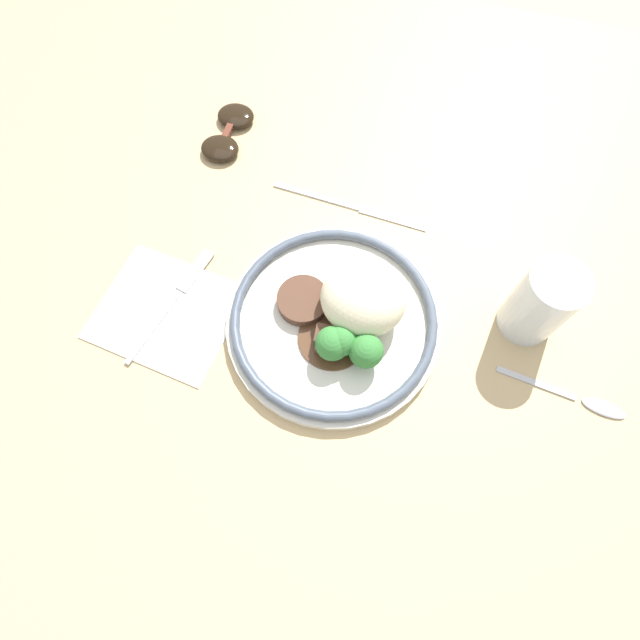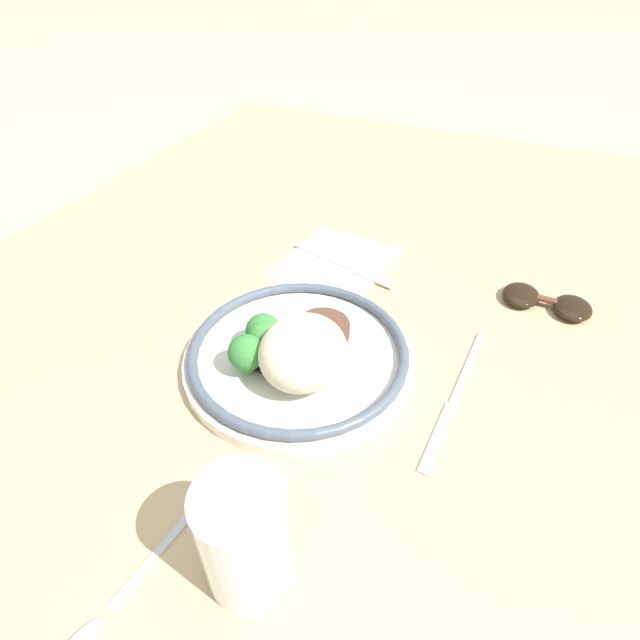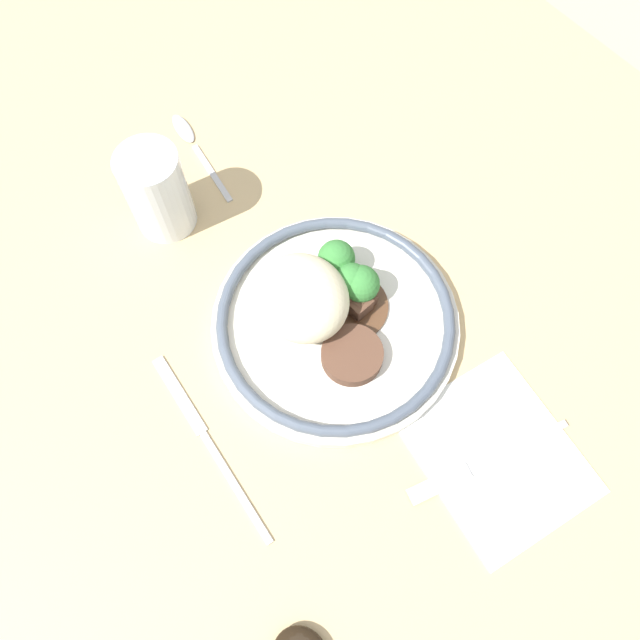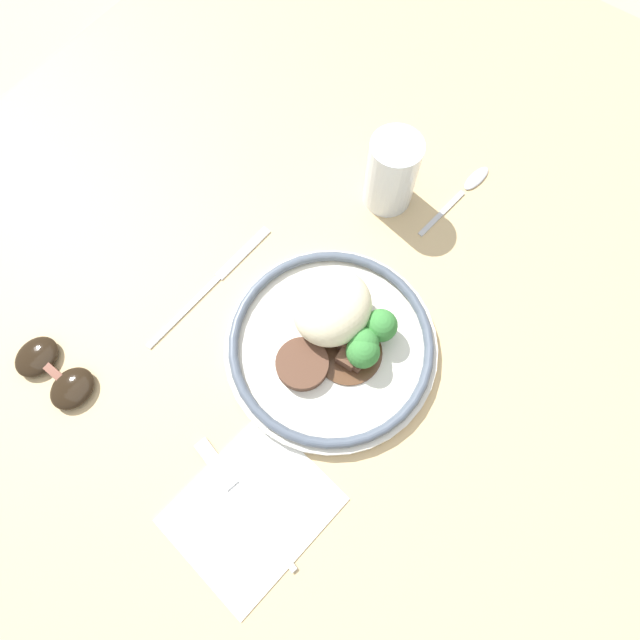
% 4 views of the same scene
% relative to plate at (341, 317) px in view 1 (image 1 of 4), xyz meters
% --- Properties ---
extents(ground_plane, '(8.00, 8.00, 0.00)m').
position_rel_plate_xyz_m(ground_plane, '(-0.04, 0.05, -0.06)').
color(ground_plane, tan).
extents(dining_table, '(1.58, 1.18, 0.03)m').
position_rel_plate_xyz_m(dining_table, '(-0.04, 0.05, -0.04)').
color(dining_table, tan).
rests_on(dining_table, ground).
extents(napkin, '(0.18, 0.16, 0.00)m').
position_rel_plate_xyz_m(napkin, '(-0.21, -0.04, -0.02)').
color(napkin, white).
rests_on(napkin, dining_table).
extents(plate, '(0.26, 0.26, 0.08)m').
position_rel_plate_xyz_m(plate, '(0.00, 0.00, 0.00)').
color(plate, silver).
rests_on(plate, dining_table).
extents(juice_glass, '(0.07, 0.07, 0.11)m').
position_rel_plate_xyz_m(juice_glass, '(0.22, 0.07, 0.02)').
color(juice_glass, '#F4AD19').
rests_on(juice_glass, dining_table).
extents(fork, '(0.05, 0.17, 0.00)m').
position_rel_plate_xyz_m(fork, '(-0.21, -0.01, -0.02)').
color(fork, '#B7B7BC').
rests_on(fork, napkin).
extents(knife, '(0.22, 0.02, 0.00)m').
position_rel_plate_xyz_m(knife, '(-0.02, 0.17, -0.02)').
color(knife, '#B7B7BC').
rests_on(knife, dining_table).
extents(spoon, '(0.15, 0.03, 0.01)m').
position_rel_plate_xyz_m(spoon, '(0.30, -0.02, -0.02)').
color(spoon, '#B7B7BC').
rests_on(spoon, dining_table).
extents(sunglasses, '(0.06, 0.11, 0.02)m').
position_rel_plate_xyz_m(sunglasses, '(-0.23, 0.25, -0.02)').
color(sunglasses, black).
rests_on(sunglasses, dining_table).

